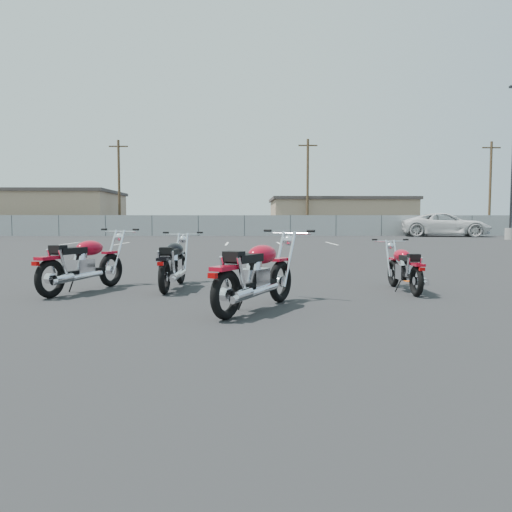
{
  "coord_description": "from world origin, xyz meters",
  "views": [
    {
      "loc": [
        -0.01,
        -8.4,
        1.28
      ],
      "look_at": [
        0.2,
        0.6,
        0.65
      ],
      "focal_mm": 35.0,
      "sensor_mm": 36.0,
      "label": 1
    }
  ],
  "objects_px": {
    "motorcycle_second_black": "(173,263)",
    "motorcycle_rear_red": "(405,268)",
    "motorcycle_front_red": "(83,264)",
    "motorcycle_third_red": "(256,274)",
    "white_van": "(446,218)"
  },
  "relations": [
    {
      "from": "motorcycle_third_red",
      "to": "motorcycle_second_black",
      "type": "bearing_deg",
      "value": 122.92
    },
    {
      "from": "motorcycle_third_red",
      "to": "motorcycle_front_red",
      "type": "bearing_deg",
      "value": 147.92
    },
    {
      "from": "motorcycle_second_black",
      "to": "motorcycle_third_red",
      "type": "distance_m",
      "value": 2.78
    },
    {
      "from": "motorcycle_rear_red",
      "to": "white_van",
      "type": "distance_m",
      "value": 35.24
    },
    {
      "from": "motorcycle_second_black",
      "to": "motorcycle_third_red",
      "type": "xyz_separation_m",
      "value": [
        1.51,
        -2.33,
        0.04
      ]
    },
    {
      "from": "motorcycle_rear_red",
      "to": "white_van",
      "type": "xyz_separation_m",
      "value": [
        13.92,
        32.35,
        1.13
      ]
    },
    {
      "from": "motorcycle_second_black",
      "to": "motorcycle_rear_red",
      "type": "height_order",
      "value": "motorcycle_second_black"
    },
    {
      "from": "motorcycle_front_red",
      "to": "motorcycle_rear_red",
      "type": "xyz_separation_m",
      "value": [
        5.84,
        -0.06,
        -0.09
      ]
    },
    {
      "from": "motorcycle_third_red",
      "to": "white_van",
      "type": "distance_m",
      "value": 38.09
    },
    {
      "from": "motorcycle_second_black",
      "to": "white_van",
      "type": "bearing_deg",
      "value": 60.3
    },
    {
      "from": "motorcycle_front_red",
      "to": "motorcycle_second_black",
      "type": "distance_m",
      "value": 1.62
    },
    {
      "from": "motorcycle_second_black",
      "to": "white_van",
      "type": "distance_m",
      "value": 36.73
    },
    {
      "from": "motorcycle_second_black",
      "to": "motorcycle_rear_red",
      "type": "distance_m",
      "value": 4.29
    },
    {
      "from": "motorcycle_front_red",
      "to": "white_van",
      "type": "bearing_deg",
      "value": 58.53
    },
    {
      "from": "motorcycle_third_red",
      "to": "white_van",
      "type": "xyz_separation_m",
      "value": [
        16.68,
        34.22,
        1.03
      ]
    }
  ]
}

